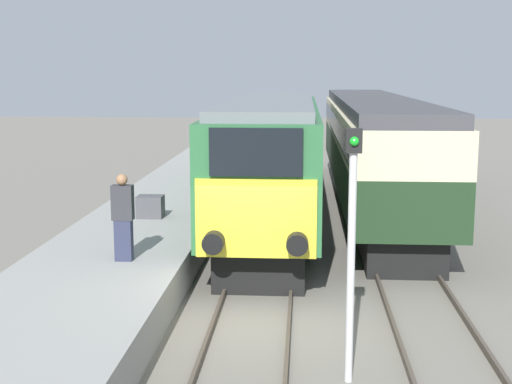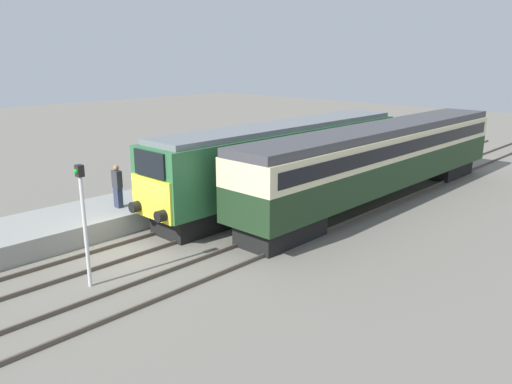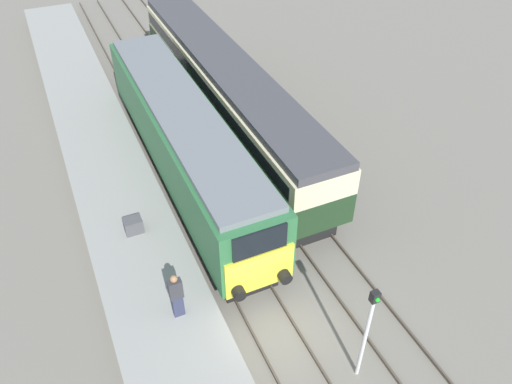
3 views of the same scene
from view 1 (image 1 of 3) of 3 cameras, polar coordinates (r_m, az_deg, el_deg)
The scene contains 9 objects.
ground_plane at distance 14.10m, azimuth -0.29°, elevation -10.21°, with size 120.00×120.00×0.00m, color slate.
platform_left at distance 22.08m, azimuth -7.34°, elevation -1.84°, with size 3.50×50.00×0.82m.
rails_near_track at distance 18.85m, azimuth 0.82°, elevation -4.83°, with size 1.51×60.00×0.14m.
rails_far_track at distance 18.98m, azimuth 11.17°, elevation -4.92°, with size 1.50×60.00×0.14m.
locomotive at distance 22.30m, azimuth 1.38°, elevation 3.11°, with size 2.70×16.29×3.96m.
passenger_carriage at distance 25.85m, azimuth 9.29°, elevation 4.16°, with size 2.75×19.80×3.86m.
person_on_platform at distance 15.23m, azimuth -10.59°, elevation -2.00°, with size 0.44×0.26×1.86m.
signal_post at distance 10.87m, azimuth 7.66°, elevation -3.42°, with size 0.24×0.28×3.96m.
luggage_crate at distance 19.70m, azimuth -8.45°, elevation -1.16°, with size 0.70×0.56×0.60m.
Camera 1 is at (0.97, -13.22, 4.81)m, focal length 50.00 mm.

